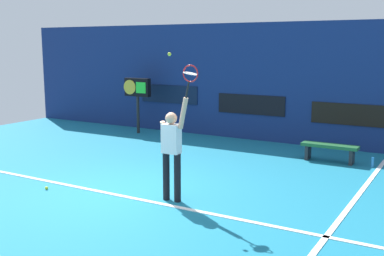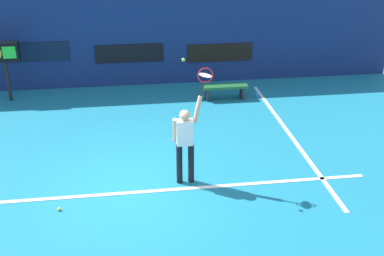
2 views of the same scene
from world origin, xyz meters
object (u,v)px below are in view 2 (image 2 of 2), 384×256
(tennis_ball, at_px, (183,60))
(water_bottle, at_px, (257,94))
(tennis_racket, at_px, (205,77))
(scoreboard_clock, at_px, (3,55))
(court_bench, at_px, (225,89))
(spare_ball, at_px, (59,209))
(tennis_player, at_px, (185,140))

(tennis_ball, height_order, water_bottle, tennis_ball)
(tennis_racket, distance_m, scoreboard_clock, 7.52)
(water_bottle, bearing_deg, tennis_ball, -121.77)
(scoreboard_clock, relative_size, water_bottle, 7.65)
(court_bench, height_order, spare_ball, court_bench)
(tennis_ball, relative_size, spare_ball, 1.00)
(tennis_player, xyz_separation_m, scoreboard_clock, (-4.79, 5.35, 0.43))
(tennis_player, height_order, spare_ball, tennis_player)
(tennis_racket, xyz_separation_m, court_bench, (1.38, 4.58, -2.04))
(tennis_ball, distance_m, court_bench, 5.49)
(tennis_player, bearing_deg, tennis_ball, -148.43)
(tennis_player, height_order, tennis_ball, tennis_ball)
(court_bench, bearing_deg, water_bottle, 0.00)
(tennis_racket, xyz_separation_m, spare_ball, (-2.98, -0.71, -2.35))
(tennis_player, height_order, tennis_racket, tennis_racket)
(tennis_ball, height_order, spare_ball, tennis_ball)
(tennis_ball, xyz_separation_m, scoreboard_clock, (-4.77, 5.37, -1.30))
(tennis_racket, xyz_separation_m, tennis_ball, (-0.42, -0.01, 0.37))
(tennis_player, height_order, scoreboard_clock, tennis_player)
(tennis_player, relative_size, scoreboard_clock, 1.08)
(court_bench, distance_m, water_bottle, 1.06)
(scoreboard_clock, xyz_separation_m, court_bench, (6.57, -0.77, -1.11))
(scoreboard_clock, bearing_deg, court_bench, -6.72)
(tennis_player, xyz_separation_m, water_bottle, (2.82, 4.58, -0.89))
(tennis_ball, bearing_deg, scoreboard_clock, 131.61)
(tennis_racket, distance_m, water_bottle, 5.65)
(tennis_racket, distance_m, tennis_ball, 0.56)
(tennis_racket, xyz_separation_m, scoreboard_clock, (-5.19, 5.36, -0.94))
(scoreboard_clock, height_order, water_bottle, scoreboard_clock)
(court_bench, xyz_separation_m, water_bottle, (1.04, 0.00, -0.22))
(scoreboard_clock, distance_m, court_bench, 6.71)
(tennis_racket, height_order, scoreboard_clock, tennis_racket)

